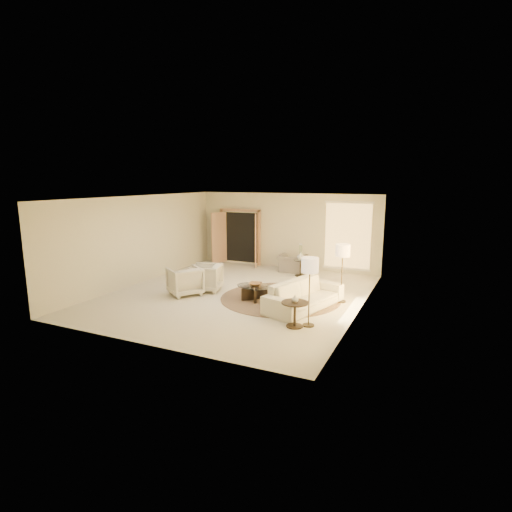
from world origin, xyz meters
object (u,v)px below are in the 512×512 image
at_px(coffee_table, 255,291).
at_px(floor_lamp_near, 343,253).
at_px(accent_chair, 293,261).
at_px(end_table, 295,310).
at_px(floor_lamp_far, 310,268).
at_px(bowl, 255,284).
at_px(armchair_left, 206,276).
at_px(side_table, 301,266).
at_px(side_vase, 301,256).
at_px(end_vase, 295,299).
at_px(armchair_right, 185,280).
at_px(sofa, 305,295).

bearing_deg(coffee_table, floor_lamp_near, 19.70).
bearing_deg(accent_chair, end_table, 108.30).
bearing_deg(floor_lamp_far, bowl, 145.71).
xyz_separation_m(armchair_left, side_table, (1.99, 2.96, -0.10)).
xyz_separation_m(armchair_left, coffee_table, (1.74, -0.21, -0.19)).
bearing_deg(bowl, floor_lamp_near, 19.70).
xyz_separation_m(floor_lamp_near, floor_lamp_far, (-0.26, -2.13, -0.01)).
xyz_separation_m(armchair_left, floor_lamp_far, (3.69, -1.54, 0.91)).
bearing_deg(side_vase, end_vase, -73.01).
bearing_deg(armchair_right, bowl, 135.76).
relative_size(coffee_table, end_vase, 7.54).
xyz_separation_m(armchair_right, end_table, (3.75, -1.12, -0.05)).
distance_m(end_table, floor_lamp_near, 2.56).
xyz_separation_m(armchair_left, side_vase, (1.99, 2.96, 0.26)).
bearing_deg(end_table, floor_lamp_far, 35.37).
bearing_deg(side_table, floor_lamp_far, -69.31).
distance_m(coffee_table, floor_lamp_near, 2.60).
xyz_separation_m(coffee_table, end_table, (1.69, -1.52, 0.15)).
xyz_separation_m(armchair_right, coffee_table, (2.06, 0.40, -0.20)).
bearing_deg(end_vase, coffee_table, 137.94).
bearing_deg(armchair_left, floor_lamp_near, 82.26).
bearing_deg(end_table, armchair_left, 153.16).
distance_m(armchair_right, floor_lamp_near, 4.53).
relative_size(end_table, bowl, 1.68).
relative_size(sofa, side_table, 4.25).
height_order(coffee_table, bowl, bowl).
bearing_deg(floor_lamp_far, end_table, -144.63).
xyz_separation_m(floor_lamp_near, end_vase, (-0.52, -2.32, -0.70)).
distance_m(floor_lamp_far, end_vase, 0.76).
height_order(coffee_table, floor_lamp_far, floor_lamp_far).
distance_m(end_table, bowl, 2.27).
height_order(end_table, floor_lamp_near, floor_lamp_near).
distance_m(armchair_left, side_vase, 3.58).
distance_m(side_table, floor_lamp_near, 3.24).
bearing_deg(sofa, accent_chair, 40.41).
bearing_deg(floor_lamp_near, coffee_table, -160.30).
height_order(bowl, end_vase, end_vase).
relative_size(side_table, end_vase, 3.43).
bearing_deg(armchair_left, bowl, 67.00).
xyz_separation_m(end_vase, side_vase, (-1.43, 4.70, 0.04)).
height_order(armchair_right, accent_chair, armchair_right).
bearing_deg(side_vase, accent_chair, 133.72).
bearing_deg(floor_lamp_near, end_vase, -102.75).
distance_m(coffee_table, side_table, 3.18).
relative_size(floor_lamp_far, bowl, 4.31).
distance_m(coffee_table, floor_lamp_far, 2.61).
height_order(armchair_left, floor_lamp_near, floor_lamp_near).
relative_size(side_table, floor_lamp_near, 0.36).
relative_size(coffee_table, bowl, 3.42).
bearing_deg(end_vase, end_table, -26.57).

